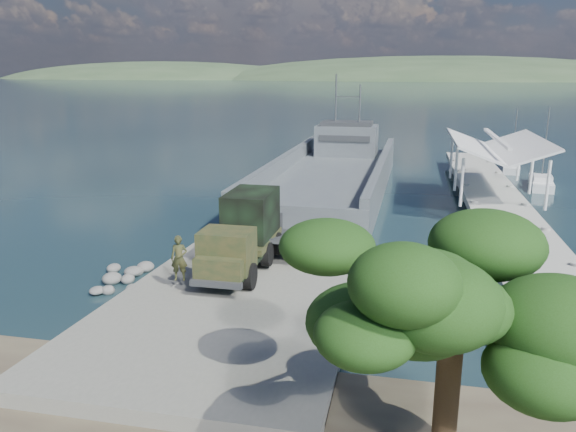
# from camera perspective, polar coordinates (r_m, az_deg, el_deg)

# --- Properties ---
(ground) EXTENTS (1400.00, 1400.00, 0.00)m
(ground) POSITION_cam_1_polar(r_m,az_deg,el_deg) (25.28, -4.63, -8.39)
(ground) COLOR #173037
(ground) RESTS_ON ground
(boat_ramp) EXTENTS (10.00, 18.00, 0.50)m
(boat_ramp) POSITION_cam_1_polar(r_m,az_deg,el_deg) (24.31, -5.32, -8.75)
(boat_ramp) COLOR slate
(boat_ramp) RESTS_ON ground
(shoreline_rocks) EXTENTS (3.20, 5.60, 0.90)m
(shoreline_rocks) POSITION_cam_1_polar(r_m,az_deg,el_deg) (28.00, -16.67, -6.64)
(shoreline_rocks) COLOR slate
(shoreline_rocks) RESTS_ON ground
(distant_headlands) EXTENTS (1000.00, 240.00, 48.00)m
(distant_headlands) POSITION_cam_1_polar(r_m,az_deg,el_deg) (583.94, 16.68, 13.12)
(distant_headlands) COLOR #32492E
(distant_headlands) RESTS_ON ground
(pier) EXTENTS (6.40, 44.00, 6.10)m
(pier) POSITION_cam_1_polar(r_m,az_deg,el_deg) (42.31, 20.20, 2.47)
(pier) COLOR #B4B3A9
(pier) RESTS_ON ground
(landing_craft) EXTENTS (9.28, 34.61, 10.23)m
(landing_craft) POSITION_cam_1_polar(r_m,az_deg,el_deg) (46.55, 4.37, 3.43)
(landing_craft) COLOR #4F555D
(landing_craft) RESTS_ON ground
(military_truck) EXTENTS (2.53, 7.57, 3.50)m
(military_truck) POSITION_cam_1_polar(r_m,az_deg,el_deg) (27.18, -4.51, -1.71)
(military_truck) COLOR black
(military_truck) RESTS_ON boat_ramp
(soldier) EXTENTS (0.82, 0.62, 2.01)m
(soldier) POSITION_cam_1_polar(r_m,az_deg,el_deg) (25.15, -10.95, -5.07)
(soldier) COLOR #23331C
(soldier) RESTS_ON boat_ramp
(sailboat_near) EXTENTS (2.44, 5.95, 7.04)m
(sailboat_near) POSITION_cam_1_polar(r_m,az_deg,el_deg) (53.05, 24.32, 3.04)
(sailboat_near) COLOR white
(sailboat_near) RESTS_ON ground
(sailboat_far) EXTENTS (2.37, 5.42, 6.38)m
(sailboat_far) POSITION_cam_1_polar(r_m,az_deg,el_deg) (60.55, 21.75, 4.56)
(sailboat_far) COLOR white
(sailboat_far) RESTS_ON ground
(overhang_tree) EXTENTS (7.07, 6.52, 6.42)m
(overhang_tree) POSITION_cam_1_polar(r_m,az_deg,el_deg) (13.03, 14.38, -7.14)
(overhang_tree) COLOR black
(overhang_tree) RESTS_ON ground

